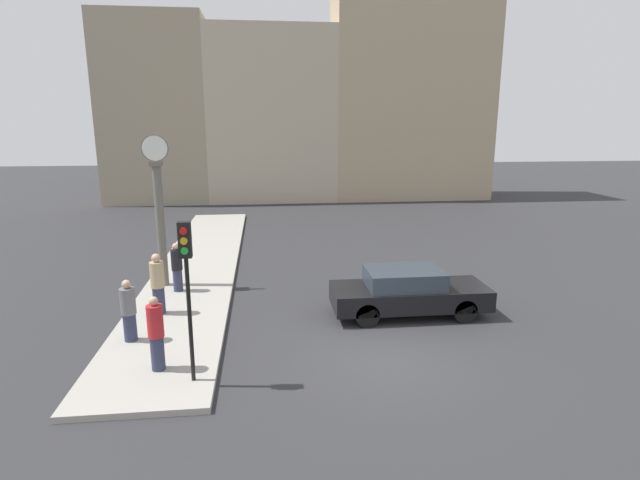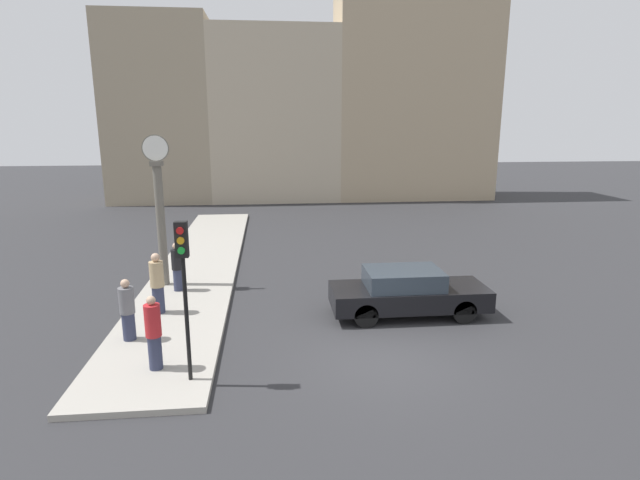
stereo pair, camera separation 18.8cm
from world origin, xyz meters
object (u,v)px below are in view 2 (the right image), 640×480
Objects in this scene: traffic_light_near at (183,268)px; pedestrian_black_jacket at (177,267)px; sedan_car at (407,292)px; pedestrian_grey_jacket at (127,310)px; pedestrian_tan_coat at (157,283)px; pedestrian_red_top at (154,333)px; street_clock at (160,212)px.

traffic_light_near is 2.15× the size of pedestrian_black_jacket.
pedestrian_grey_jacket reaches higher than sedan_car.
pedestrian_red_top is at bearing -79.46° from pedestrian_tan_coat.
traffic_light_near is 1.99m from pedestrian_red_top.
street_clock reaches higher than traffic_light_near.
traffic_light_near is at bearing -34.77° from pedestrian_red_top.
street_clock is 3.13× the size of pedestrian_grey_jacket.
pedestrian_red_top is at bearing -58.66° from pedestrian_grey_jacket.
pedestrian_black_jacket is 0.94× the size of pedestrian_red_top.
pedestrian_black_jacket is at bearing -51.10° from street_clock.
street_clock is (-1.89, 6.92, 0.03)m from traffic_light_near.
traffic_light_near reaches higher than pedestrian_red_top.
pedestrian_grey_jacket is at bearing 121.34° from pedestrian_red_top.
sedan_car is 2.54× the size of pedestrian_tan_coat.
pedestrian_tan_coat is at bearing 100.54° from pedestrian_red_top.
street_clock is 3.24m from pedestrian_tan_coat.
street_clock is 3.11× the size of pedestrian_black_jacket.
pedestrian_grey_jacket is (-0.37, -1.87, -0.10)m from pedestrian_tan_coat.
street_clock is (-7.79, 3.32, 2.01)m from sedan_car.
pedestrian_grey_jacket is at bearing -90.11° from street_clock.
sedan_car is 7.19m from traffic_light_near.
traffic_light_near is 3.46m from pedestrian_grey_jacket.
pedestrian_black_jacket is 5.62m from pedestrian_red_top.
sedan_car is at bearing 9.47° from pedestrian_grey_jacket.
pedestrian_grey_jacket is at bearing -98.61° from pedestrian_black_jacket.
pedestrian_tan_coat is 1.91m from pedestrian_grey_jacket.
sedan_car is 2.81× the size of pedestrian_black_jacket.
pedestrian_red_top is at bearing -85.47° from pedestrian_black_jacket.
sedan_car is 7.66m from pedestrian_black_jacket.
street_clock is at bearing 156.91° from sedan_car.
pedestrian_grey_jacket is (-0.01, -4.62, -1.78)m from street_clock.
sedan_car is at bearing -23.09° from street_clock.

